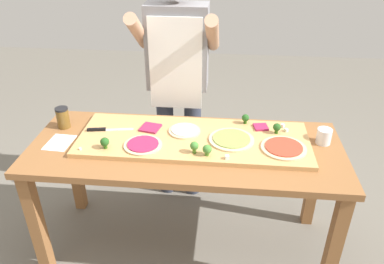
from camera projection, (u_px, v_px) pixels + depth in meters
The scene contains 23 objects.
ground_plane at pixel (187, 243), 2.55m from camera, with size 8.00×8.00×0.00m, color #6B665B.
prep_table at pixel (186, 161), 2.21m from camera, with size 1.79×0.72×0.78m.
cutting_board at pixel (193, 139), 2.19m from camera, with size 1.33×0.48×0.03m, color tan.
chefs_knife at pixel (104, 130), 2.25m from camera, with size 0.27×0.07×0.02m.
pizza_whole_beet_magenta at pixel (143, 145), 2.10m from camera, with size 0.21×0.21×0.02m.
pizza_whole_pesto_green at pixel (231, 139), 2.15m from camera, with size 0.26×0.26×0.02m.
pizza_whole_white_garlic at pixel (185, 131), 2.24m from camera, with size 0.19×0.19×0.02m.
pizza_whole_tomato_red at pixel (284, 148), 2.07m from camera, with size 0.25×0.25×0.02m.
pizza_slice_near_right at pixel (150, 128), 2.27m from camera, with size 0.11×0.11×0.01m, color #9E234C.
pizza_slice_far_left at pixel (261, 127), 2.28m from camera, with size 0.08×0.08×0.01m, color #9E234C.
broccoli_floret_center_left at pixel (105, 142), 2.06m from camera, with size 0.05×0.05×0.07m.
broccoli_floret_back_mid at pixel (277, 128), 2.21m from camera, with size 0.05×0.05×0.06m.
broccoli_floret_front_mid at pixel (245, 118), 2.31m from camera, with size 0.04×0.04×0.06m.
broccoli_floret_back_left at pixel (207, 150), 2.00m from camera, with size 0.05×0.05×0.06m.
broccoli_floret_front_right at pixel (194, 146), 2.02m from camera, with size 0.05×0.05×0.07m.
cheese_crumble_a at pixel (286, 130), 2.24m from camera, with size 0.02×0.02×0.02m, color white.
cheese_crumble_b at pixel (283, 126), 2.28m from camera, with size 0.02×0.02×0.02m, color silver.
cheese_crumble_c at pixel (80, 149), 2.07m from camera, with size 0.01×0.01×0.01m, color white.
cheese_crumble_d at pixel (227, 157), 1.99m from camera, with size 0.02×0.02×0.02m, color white.
flour_cup at pixel (324, 137), 2.16m from camera, with size 0.08×0.08×0.09m.
sauce_jar at pixel (63, 118), 2.31m from camera, with size 0.08×0.08×0.13m.
recipe_note at pixel (60, 143), 2.18m from camera, with size 0.14×0.18×0.00m, color white.
cook_center at pixel (178, 73), 2.54m from camera, with size 0.54×0.39×1.67m.
Camera 1 is at (0.21, -1.81, 1.93)m, focal length 35.32 mm.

